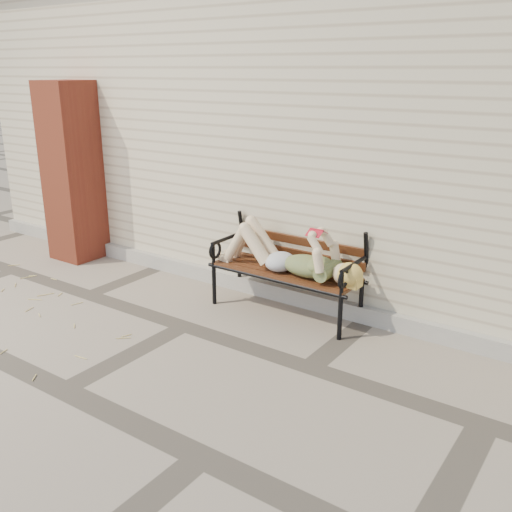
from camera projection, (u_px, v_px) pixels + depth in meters
The scene contains 6 objects.
ground at pixel (184, 326), 4.93m from camera, with size 80.00×80.00×0.00m, color gray.
house_wall at pixel (348, 123), 6.79m from camera, with size 8.00×4.00×3.00m, color beige.
foundation_strip at pixel (249, 285), 5.66m from camera, with size 8.00×0.10×0.15m, color #ACA69B.
brick_pillar at pixel (72, 172), 6.44m from camera, with size 0.50×0.50×2.00m, color #A03C24.
garden_bench at pixel (291, 254), 5.10m from camera, with size 1.49×0.59×0.96m.
reading_woman at pixel (285, 254), 5.00m from camera, with size 1.40×0.32×0.44m.
Camera 1 is at (3.08, -3.32, 2.12)m, focal length 40.00 mm.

